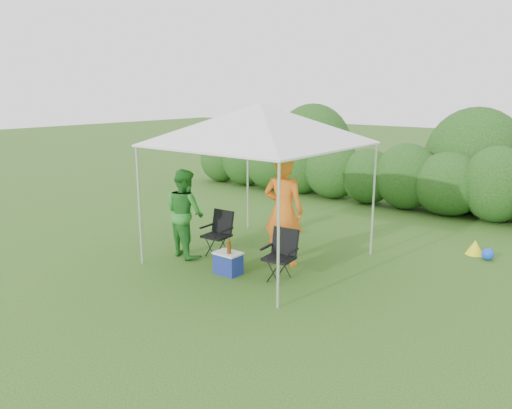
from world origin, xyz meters
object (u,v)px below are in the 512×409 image
Objects in this scene: woman at (185,213)px; cooler at (228,263)px; canopy at (260,124)px; chair_right at (282,251)px; chair_left at (219,230)px; man at (283,211)px.

cooler is at bearing -178.68° from woman.
cooler is at bearing -87.21° from canopy.
chair_right is 1.70m from chair_left.
man is (-0.38, 0.58, 0.51)m from chair_right.
canopy is at bearing -138.72° from woman.
woman is 3.65× the size of cooler.
chair_left reaches higher than cooler.
cooler is (-0.83, -0.38, -0.28)m from chair_right.
man is (0.49, 0.05, -1.48)m from canopy.
woman is at bearing 177.28° from chair_right.
chair_right is at bearing 107.31° from man.
chair_right is 0.96m from cooler.
chair_right reaches higher than cooler.
cooler is at bearing -43.45° from chair_left.
canopy reaches higher than woman.
canopy is 2.24m from chair_right.
chair_right is 2.13m from woman.
man reaches higher than woman.
chair_right is at bearing 24.61° from cooler.
chair_left is 0.50× the size of woman.
woman is (-1.22, -0.68, -1.64)m from canopy.
chair_right is 0.86m from man.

